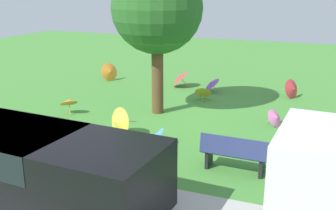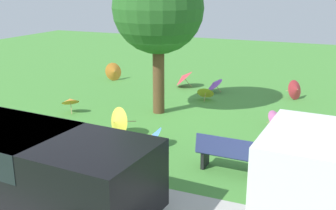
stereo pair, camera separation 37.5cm
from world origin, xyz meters
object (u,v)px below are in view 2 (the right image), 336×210
parasol_orange_1 (114,71)px  parasol_blue_0 (154,136)px  parasol_pink_1 (276,119)px  parasol_red_1 (296,90)px  park_bench (230,154)px  shade_tree (158,9)px  parasol_yellow_1 (117,122)px  parasol_yellow_0 (206,92)px  parasol_purple_0 (214,84)px  parasol_red_0 (183,77)px  van_dark (34,163)px  parasol_orange_0 (70,101)px  parasol_blue_1 (305,144)px

parasol_orange_1 → parasol_blue_0: bearing=128.1°
parasol_pink_1 → parasol_red_1: 3.53m
park_bench → shade_tree: (3.49, -3.61, 3.02)m
parasol_blue_0 → parasol_yellow_1: 1.34m
parasol_blue_0 → parasol_red_1: 7.06m
parasol_yellow_0 → parasol_purple_0: bearing=-88.4°
shade_tree → parasol_red_0: size_ratio=4.80×
shade_tree → parasol_purple_0: (-0.93, -3.38, -3.12)m
van_dark → parasol_yellow_0: size_ratio=6.61×
parasol_red_0 → parasol_blue_0: 6.76m
parasol_blue_0 → parasol_yellow_1: parasol_yellow_1 is taller
parasol_pink_1 → parasol_yellow_1: (4.12, 2.62, 0.16)m
parasol_red_1 → shade_tree: bearing=41.1°
park_bench → parasol_purple_0: park_bench is taller
shade_tree → parasol_blue_0: (-1.14, 2.82, -3.20)m
parasol_red_0 → parasol_orange_0: (2.21, 4.94, -0.00)m
parasol_blue_1 → parasol_orange_1: bearing=-31.5°
parasol_yellow_0 → van_dark: bearing=85.9°
parasol_orange_0 → parasol_orange_1: bearing=-76.7°
park_bench → parasol_yellow_0: (2.52, -5.79, -0.16)m
parasol_orange_0 → parasol_purple_0: 5.91m
parasol_yellow_1 → park_bench: bearing=163.9°
park_bench → parasol_orange_0: park_bench is taller
parasol_blue_1 → parasol_yellow_1: 5.20m
parasol_orange_0 → parasol_orange_1: (1.15, -4.85, -0.01)m
parasol_red_0 → parasol_orange_0: parasol_red_0 is taller
shade_tree → parasol_blue_1: size_ratio=7.20×
park_bench → parasol_orange_1: park_bench is taller
parasol_blue_0 → parasol_yellow_0: bearing=-88.0°
parasol_orange_1 → parasol_purple_0: (-4.85, 0.25, -0.05)m
parasol_blue_0 → parasol_pink_1: size_ratio=1.02×
van_dark → parasol_blue_0: van_dark is taller
parasol_orange_0 → parasol_purple_0: size_ratio=0.92×
parasol_red_0 → parasol_orange_0: bearing=65.9°
parasol_purple_0 → parasol_orange_0: bearing=51.2°
parasol_orange_0 → parasol_red_1: bearing=-145.1°
parasol_red_1 → parasol_purple_0: bearing=3.7°
parasol_orange_1 → parasol_yellow_0: bearing=163.3°
shade_tree → parasol_red_1: size_ratio=5.94×
shade_tree → parasol_blue_1: (-4.99, 1.83, -3.17)m
parasol_red_0 → parasol_yellow_0: size_ratio=1.46×
park_bench → parasol_orange_1: (7.41, -7.25, -0.05)m
shade_tree → parasol_purple_0: size_ratio=5.50×
shade_tree → parasol_red_0: bearing=-81.4°
shade_tree → parasol_red_1: (-4.12, -3.59, -3.10)m
parasol_pink_1 → parasol_blue_0: bearing=45.6°
shade_tree → parasol_red_1: shade_tree is taller
parasol_red_0 → parasol_red_1: 4.68m
parasol_yellow_1 → parasol_orange_0: (2.61, -1.34, -0.01)m
parasol_blue_0 → parasol_yellow_0: 4.99m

